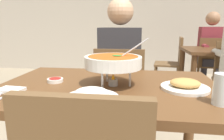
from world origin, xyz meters
name	(u,v)px	position (x,y,z in m)	size (l,w,h in m)	color
cafe_rear_partition	(133,7)	(0.00, 3.80, 1.50)	(10.00, 0.10, 3.00)	#BCB2A3
dining_table_main	(108,106)	(0.00, 0.00, 0.64)	(1.19, 0.80, 0.77)	brown
chair_diner_main	(120,91)	(0.00, 0.69, 0.51)	(0.44, 0.44, 0.90)	brown
diner_main	(120,64)	(0.00, 0.72, 0.75)	(0.40, 0.45, 1.31)	#2D2D38
curry_bowl	(113,62)	(0.03, -0.01, 0.90)	(0.33, 0.30, 0.26)	silver
rice_plate	(92,96)	(-0.04, -0.24, 0.79)	(0.24, 0.24, 0.06)	white
appetizer_plate	(185,85)	(0.40, -0.03, 0.79)	(0.24, 0.24, 0.06)	white
sauce_dish	(55,80)	(-0.31, 0.01, 0.78)	(0.09, 0.09, 0.02)	white
napkin_folded	(11,90)	(-0.46, -0.18, 0.78)	(0.12, 0.08, 0.02)	white
fork_utensil	(0,94)	(-0.48, -0.23, 0.77)	(0.01, 0.17, 0.01)	silver
spoon_utensil	(10,94)	(-0.43, -0.23, 0.77)	(0.01, 0.17, 0.01)	silver
drink_glass	(222,91)	(0.50, -0.22, 0.83)	(0.07, 0.07, 0.13)	silver
dining_table_far	(220,59)	(1.30, 1.91, 0.63)	(1.00, 0.80, 0.77)	#51331C
chair_bg_middle	(210,62)	(1.33, 2.38, 0.51)	(0.48, 0.48, 0.90)	brown
chair_bg_right	(173,60)	(0.76, 2.48, 0.51)	(0.49, 0.49, 0.90)	brown
patron_bg_middle	(211,47)	(1.33, 2.44, 0.75)	(0.40, 0.45, 1.31)	#2D2D38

